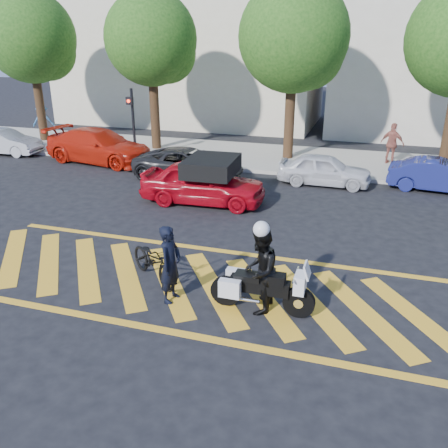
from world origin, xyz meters
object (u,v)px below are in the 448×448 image
(officer_bike, at_px, (170,264))
(officer_moto, at_px, (260,271))
(parked_far_left, at_px, (4,142))
(red_convertible, at_px, (203,183))
(parked_mid_right, at_px, (325,170))
(parked_mid_left, at_px, (189,164))
(parked_left, at_px, (99,146))
(bicycle, at_px, (153,261))
(parked_right, at_px, (439,176))
(police_motorcycle, at_px, (260,288))

(officer_bike, xyz_separation_m, officer_moto, (1.90, 0.17, 0.06))
(officer_bike, height_order, parked_far_left, officer_bike)
(red_convertible, height_order, parked_mid_right, red_convertible)
(parked_mid_left, bearing_deg, parked_left, 77.75)
(officer_bike, xyz_separation_m, bicycle, (-0.74, 0.69, -0.37))
(bicycle, height_order, parked_mid_left, parked_mid_left)
(bicycle, xyz_separation_m, red_convertible, (-0.76, 5.50, 0.22))
(parked_mid_right, bearing_deg, officer_bike, 167.59)
(parked_far_left, xyz_separation_m, parked_left, (5.17, 0.00, 0.15))
(red_convertible, bearing_deg, officer_moto, -153.34)
(parked_far_left, bearing_deg, parked_left, -93.56)
(parked_mid_left, xyz_separation_m, parked_right, (9.24, 1.30, -0.02))
(police_motorcycle, height_order, officer_moto, officer_moto)
(officer_moto, distance_m, parked_left, 13.77)
(police_motorcycle, height_order, red_convertible, red_convertible)
(officer_moto, relative_size, parked_mid_left, 0.42)
(red_convertible, relative_size, parked_mid_left, 0.96)
(officer_bike, relative_size, officer_moto, 0.94)
(bicycle, xyz_separation_m, parked_far_left, (-12.18, 9.29, 0.09))
(parked_left, relative_size, parked_mid_left, 1.16)
(parked_far_left, relative_size, parked_mid_left, 0.82)
(parked_mid_left, xyz_separation_m, parked_mid_right, (5.18, 0.85, -0.01))
(bicycle, bearing_deg, parked_right, -0.22)
(officer_bike, xyz_separation_m, police_motorcycle, (1.91, 0.17, -0.33))
(red_convertible, bearing_deg, parked_mid_right, -50.44)
(officer_bike, height_order, parked_mid_left, officer_bike)
(parked_far_left, distance_m, parked_mid_left, 10.00)
(parked_far_left, xyz_separation_m, parked_mid_right, (15.10, -0.45, 0.01))
(officer_bike, xyz_separation_m, parked_right, (6.23, 9.99, -0.28))
(officer_bike, xyz_separation_m, parked_far_left, (-12.93, 9.99, -0.28))
(officer_bike, distance_m, parked_mid_right, 9.79)
(parked_right, bearing_deg, police_motorcycle, 162.44)
(parked_left, bearing_deg, bicycle, -135.04)
(parked_mid_left, height_order, parked_right, parked_mid_left)
(parked_left, distance_m, parked_right, 14.00)
(police_motorcycle, relative_size, red_convertible, 0.52)
(parked_left, bearing_deg, parked_mid_left, -97.39)
(bicycle, bearing_deg, parked_far_left, 89.36)
(bicycle, bearing_deg, police_motorcycle, -64.44)
(parked_mid_left, relative_size, parked_right, 1.23)
(bicycle, xyz_separation_m, police_motorcycle, (2.66, -0.52, 0.03))
(parked_far_left, distance_m, parked_mid_right, 15.11)
(officer_bike, height_order, parked_left, officer_bike)
(officer_bike, xyz_separation_m, parked_left, (-7.76, 9.99, -0.13))
(red_convertible, height_order, parked_right, red_convertible)
(parked_far_left, bearing_deg, parked_mid_right, -95.26)
(officer_bike, relative_size, parked_left, 0.34)
(parked_far_left, xyz_separation_m, parked_right, (19.16, 0.00, 0.00))
(police_motorcycle, relative_size, parked_mid_right, 0.63)
(parked_left, bearing_deg, parked_far_left, 97.89)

